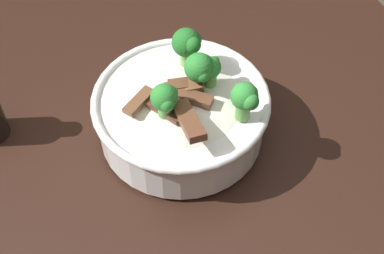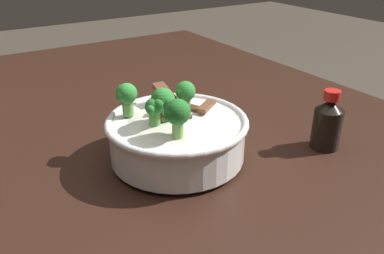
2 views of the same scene
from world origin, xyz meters
name	(u,v)px [view 1 (image 1 of 2)]	position (x,y,z in m)	size (l,w,h in m)	color
dining_table	(173,230)	(0.00, 0.00, 0.69)	(1.59, 1.03, 0.76)	black
rice_bowl	(182,109)	(-0.11, 0.06, 0.81)	(0.25, 0.25, 0.14)	white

